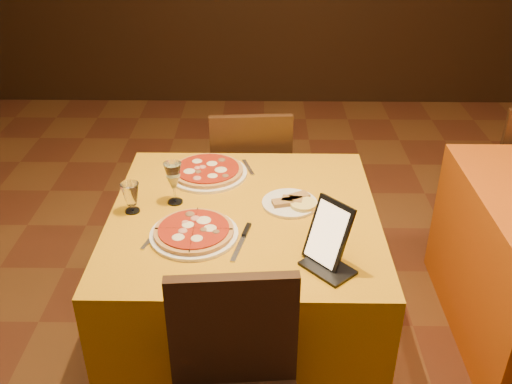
{
  "coord_description": "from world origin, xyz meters",
  "views": [
    {
      "loc": [
        -0.0,
        -1.69,
        2.0
      ],
      "look_at": [
        -0.03,
        0.27,
        0.86
      ],
      "focal_mm": 40.0,
      "sensor_mm": 36.0,
      "label": 1
    }
  ],
  "objects_px": {
    "pizza_near": "(194,233)",
    "water_glass": "(131,198)",
    "wine_glass": "(174,183)",
    "pizza_far": "(208,172)",
    "tablet": "(328,233)",
    "main_table": "(245,284)",
    "chair_main_far": "(249,178)"
  },
  "relations": [
    {
      "from": "main_table",
      "to": "pizza_far",
      "type": "bearing_deg",
      "value": 118.74
    },
    {
      "from": "chair_main_far",
      "to": "pizza_near",
      "type": "distance_m",
      "value": 1.07
    },
    {
      "from": "chair_main_far",
      "to": "wine_glass",
      "type": "distance_m",
      "value": 0.9
    },
    {
      "from": "chair_main_far",
      "to": "pizza_near",
      "type": "xyz_separation_m",
      "value": [
        -0.19,
        -1.0,
        0.31
      ]
    },
    {
      "from": "water_glass",
      "to": "tablet",
      "type": "relative_size",
      "value": 0.53
    },
    {
      "from": "water_glass",
      "to": "main_table",
      "type": "bearing_deg",
      "value": -0.24
    },
    {
      "from": "pizza_near",
      "to": "tablet",
      "type": "distance_m",
      "value": 0.53
    },
    {
      "from": "pizza_far",
      "to": "wine_glass",
      "type": "xyz_separation_m",
      "value": [
        -0.12,
        -0.25,
        0.08
      ]
    },
    {
      "from": "pizza_far",
      "to": "tablet",
      "type": "bearing_deg",
      "value": -53.08
    },
    {
      "from": "wine_glass",
      "to": "pizza_far",
      "type": "bearing_deg",
      "value": 65.23
    },
    {
      "from": "chair_main_far",
      "to": "wine_glass",
      "type": "height_order",
      "value": "wine_glass"
    },
    {
      "from": "chair_main_far",
      "to": "water_glass",
      "type": "bearing_deg",
      "value": 56.42
    },
    {
      "from": "wine_glass",
      "to": "main_table",
      "type": "bearing_deg",
      "value": -14.53
    },
    {
      "from": "main_table",
      "to": "water_glass",
      "type": "bearing_deg",
      "value": 179.76
    },
    {
      "from": "water_glass",
      "to": "tablet",
      "type": "height_order",
      "value": "tablet"
    },
    {
      "from": "water_glass",
      "to": "tablet",
      "type": "distance_m",
      "value": 0.84
    },
    {
      "from": "main_table",
      "to": "wine_glass",
      "type": "relative_size",
      "value": 5.79
    },
    {
      "from": "chair_main_far",
      "to": "pizza_near",
      "type": "height_order",
      "value": "chair_main_far"
    },
    {
      "from": "pizza_near",
      "to": "main_table",
      "type": "bearing_deg",
      "value": 42.47
    },
    {
      "from": "main_table",
      "to": "water_glass",
      "type": "height_order",
      "value": "water_glass"
    },
    {
      "from": "main_table",
      "to": "pizza_near",
      "type": "height_order",
      "value": "pizza_near"
    },
    {
      "from": "main_table",
      "to": "chair_main_far",
      "type": "height_order",
      "value": "chair_main_far"
    },
    {
      "from": "main_table",
      "to": "chair_main_far",
      "type": "xyz_separation_m",
      "value": [
        0.0,
        0.83,
        0.08
      ]
    },
    {
      "from": "pizza_near",
      "to": "water_glass",
      "type": "distance_m",
      "value": 0.33
    },
    {
      "from": "water_glass",
      "to": "tablet",
      "type": "xyz_separation_m",
      "value": [
        0.77,
        -0.32,
        0.06
      ]
    },
    {
      "from": "pizza_far",
      "to": "wine_glass",
      "type": "height_order",
      "value": "wine_glass"
    },
    {
      "from": "chair_main_far",
      "to": "water_glass",
      "type": "relative_size",
      "value": 7.0
    },
    {
      "from": "wine_glass",
      "to": "chair_main_far",
      "type": "bearing_deg",
      "value": 68.81
    },
    {
      "from": "tablet",
      "to": "water_glass",
      "type": "bearing_deg",
      "value": -155.39
    },
    {
      "from": "tablet",
      "to": "pizza_near",
      "type": "bearing_deg",
      "value": -149.52
    },
    {
      "from": "pizza_near",
      "to": "wine_glass",
      "type": "distance_m",
      "value": 0.28
    },
    {
      "from": "chair_main_far",
      "to": "tablet",
      "type": "xyz_separation_m",
      "value": [
        0.31,
        -1.16,
        0.41
      ]
    }
  ]
}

